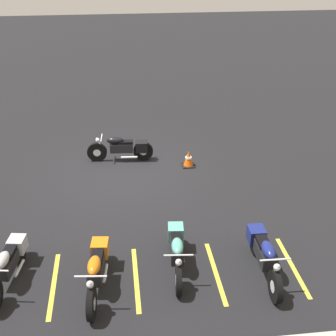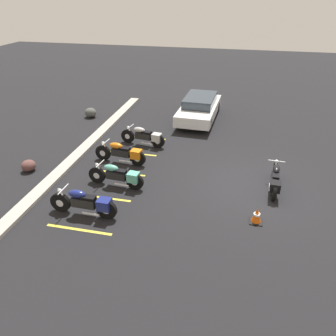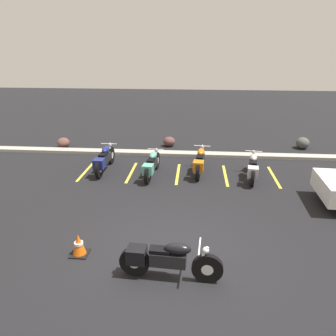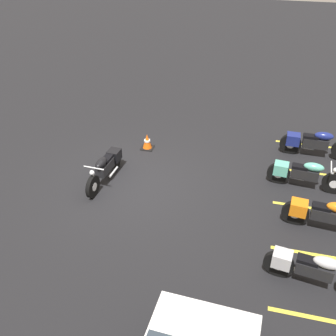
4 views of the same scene
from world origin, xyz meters
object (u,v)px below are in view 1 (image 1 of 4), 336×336
(parked_bike_0, at_px, (264,253))
(motorcycle_black_featured, at_px, (123,148))
(parked_bike_2, at_px, (97,268))
(traffic_cone, at_px, (188,159))
(parked_bike_1, at_px, (177,249))
(parked_bike_3, at_px, (8,263))

(parked_bike_0, bearing_deg, motorcycle_black_featured, -152.81)
(parked_bike_2, bearing_deg, traffic_cone, 158.53)
(parked_bike_2, xyz_separation_m, traffic_cone, (-2.76, -5.31, -0.22))
(parked_bike_0, relative_size, parked_bike_2, 1.02)
(parked_bike_1, distance_m, traffic_cone, 4.97)
(parked_bike_3, bearing_deg, motorcycle_black_featured, 163.87)
(parked_bike_0, xyz_separation_m, parked_bike_1, (1.85, -0.38, -0.02))
(parked_bike_3, relative_size, traffic_cone, 4.12)
(parked_bike_3, bearing_deg, traffic_cone, 145.75)
(motorcycle_black_featured, bearing_deg, parked_bike_1, 103.98)
(motorcycle_black_featured, height_order, parked_bike_3, parked_bike_3)
(parked_bike_2, height_order, parked_bike_3, parked_bike_2)
(parked_bike_0, bearing_deg, parked_bike_2, -87.47)
(parked_bike_3, xyz_separation_m, traffic_cone, (-4.62, -4.91, -0.21))
(motorcycle_black_featured, bearing_deg, parked_bike_2, 86.57)
(motorcycle_black_featured, distance_m, traffic_cone, 2.13)
(parked_bike_0, relative_size, traffic_cone, 4.35)
(parked_bike_1, xyz_separation_m, traffic_cone, (-1.02, -4.86, -0.21))
(motorcycle_black_featured, distance_m, parked_bike_2, 5.99)
(motorcycle_black_featured, xyz_separation_m, traffic_cone, (-2.02, 0.63, -0.20))
(motorcycle_black_featured, bearing_deg, parked_bike_3, 68.57)
(parked_bike_1, bearing_deg, parked_bike_0, 83.50)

